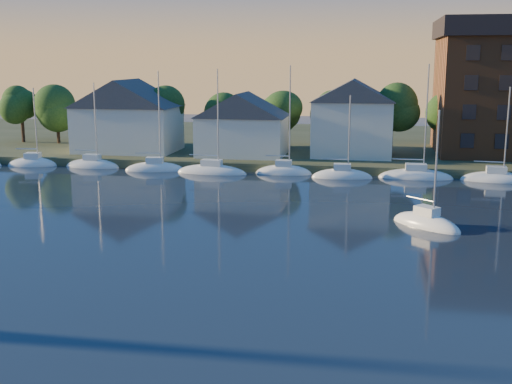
% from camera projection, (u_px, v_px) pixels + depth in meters
% --- Properties ---
extents(ground, '(260.00, 260.00, 0.00)m').
position_uv_depth(ground, '(117.00, 369.00, 27.80)').
color(ground, black).
rests_on(ground, ground).
extents(shoreline_land, '(160.00, 50.00, 2.00)m').
position_uv_depth(shoreline_land, '(303.00, 146.00, 100.08)').
color(shoreline_land, '#323A22').
rests_on(shoreline_land, ground).
extents(wooden_dock, '(120.00, 3.00, 1.00)m').
position_uv_depth(wooden_dock, '(283.00, 170.00, 77.91)').
color(wooden_dock, brown).
rests_on(wooden_dock, ground).
extents(clubhouse_west, '(13.65, 9.45, 9.64)m').
position_uv_depth(clubhouse_west, '(128.00, 115.00, 86.36)').
color(clubhouse_west, silver).
rests_on(clubhouse_west, shoreline_land).
extents(clubhouse_centre, '(11.55, 8.40, 8.08)m').
position_uv_depth(clubhouse_centre, '(242.00, 123.00, 82.75)').
color(clubhouse_centre, silver).
rests_on(clubhouse_centre, shoreline_land).
extents(clubhouse_east, '(10.50, 8.40, 9.80)m').
position_uv_depth(clubhouse_east, '(353.00, 117.00, 82.05)').
color(clubhouse_east, silver).
rests_on(clubhouse_east, shoreline_land).
extents(tree_line, '(93.40, 5.40, 8.90)m').
position_uv_depth(tree_line, '(309.00, 105.00, 86.72)').
color(tree_line, '#342617').
rests_on(tree_line, shoreline_land).
extents(moored_fleet, '(79.50, 2.40, 12.05)m').
position_uv_depth(moored_fleet, '(246.00, 173.00, 75.70)').
color(moored_fleet, white).
rests_on(moored_fleet, ground).
extents(drifting_sailboat_right, '(6.25, 5.93, 10.48)m').
position_uv_depth(drifting_sailboat_right, '(426.00, 225.00, 51.58)').
color(drifting_sailboat_right, white).
rests_on(drifting_sailboat_right, ground).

